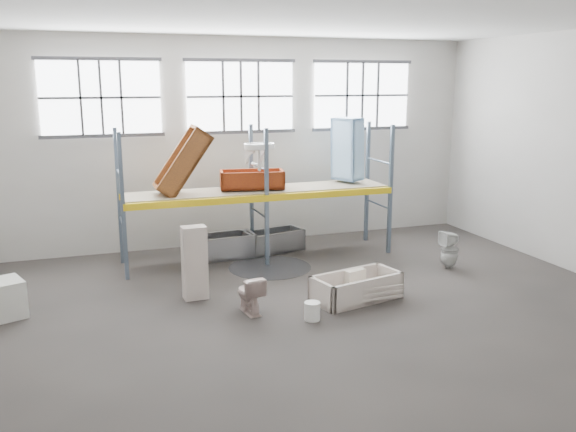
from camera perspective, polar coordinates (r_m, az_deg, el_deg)
name	(u,v)px	position (r m, az deg, el deg)	size (l,w,h in m)	color
floor	(316,313)	(10.83, 2.64, -9.16)	(12.00, 10.00, 0.10)	#443E3A
ceiling	(319,11)	(10.12, 2.95, 18.74)	(12.00, 10.00, 0.10)	silver
wall_back	(240,142)	(14.94, -4.52, 6.95)	(12.00, 0.10, 5.00)	#ADA9A0
wall_front	(526,247)	(5.89, 21.48, -2.73)	(12.00, 0.10, 5.00)	#A39F97
window_left	(101,98)	(14.28, -17.21, 10.60)	(2.60, 0.04, 1.60)	white
window_mid	(241,96)	(14.76, -4.48, 11.16)	(2.60, 0.04, 1.60)	white
window_right	(362,95)	(15.88, 6.97, 11.21)	(2.60, 0.04, 1.60)	white
rack_upright_la	(123,207)	(12.50, -15.28, 0.78)	(0.08, 0.08, 3.00)	slate
rack_upright_lb	(119,197)	(13.67, -15.65, 1.76)	(0.08, 0.08, 3.00)	slate
rack_upright_ma	(267,198)	(13.03, -2.03, 1.70)	(0.08, 0.08, 3.00)	slate
rack_upright_mb	(251,189)	(14.16, -3.46, 2.57)	(0.08, 0.08, 3.00)	slate
rack_upright_ra	(390,190)	(14.19, 9.63, 2.43)	(0.08, 0.08, 3.00)	slate
rack_upright_rb	(367,182)	(15.24, 7.47, 3.20)	(0.08, 0.08, 3.00)	slate
rack_beam_front	(267,198)	(13.03, -2.03, 1.70)	(6.00, 0.10, 0.14)	yellow
rack_beam_back	(251,189)	(14.16, -3.46, 2.57)	(6.00, 0.10, 0.14)	yellow
shelf_deck	(259,190)	(13.58, -2.78, 2.49)	(5.90, 1.10, 0.03)	gray
wet_patch	(270,267)	(13.21, -1.72, -4.84)	(1.80, 1.80, 0.00)	black
bathtub_beige	(356,287)	(11.34, 6.46, -6.65)	(1.64, 0.77, 0.48)	beige
cistern_spare	(354,280)	(11.61, 6.26, -5.98)	(0.42, 0.20, 0.40)	#EEE0C9
sink_in_tub	(334,286)	(11.58, 4.32, -6.61)	(0.40, 0.40, 0.14)	silver
toilet_beige	(250,294)	(10.64, -3.65, -7.33)	(0.38, 0.67, 0.68)	beige
cistern_tall	(195,263)	(11.32, -8.79, -4.37)	(0.44, 0.29, 1.38)	beige
toilet_white	(450,250)	(13.51, 14.97, -3.08)	(0.37, 0.38, 0.82)	silver
steel_tub_left	(222,246)	(13.93, -6.21, -2.84)	(1.48, 0.69, 0.54)	#A1A2A8
steel_tub_right	(274,241)	(14.40, -1.32, -2.34)	(1.37, 0.64, 0.50)	#9B9EA2
rust_tub_flat	(252,179)	(13.53, -3.41, 3.47)	(1.41, 0.66, 0.40)	maroon
rust_tub_tilted	(183,162)	(13.05, -9.89, 5.07)	(1.56, 0.73, 0.44)	brown
sink_on_shelf	(259,169)	(13.16, -2.71, 4.43)	(0.68, 0.53, 0.61)	silver
blue_tub_upright	(347,149)	(14.41, 5.61, 6.30)	(1.46, 0.68, 0.41)	#8DBBE6
bucket	(312,311)	(10.38, 2.29, -8.93)	(0.27, 0.27, 0.31)	white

